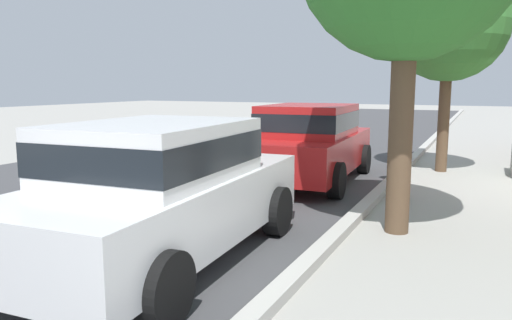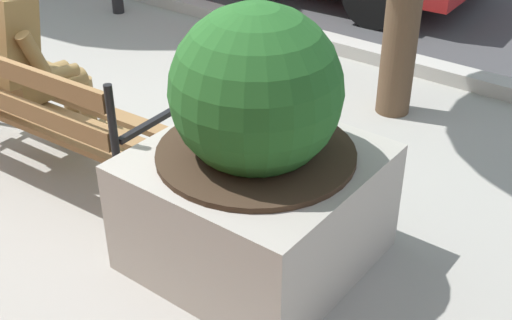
{
  "view_description": "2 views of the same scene",
  "coord_description": "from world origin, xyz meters",
  "px_view_note": "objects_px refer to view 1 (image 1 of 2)",
  "views": [
    {
      "loc": [
        -10.46,
        1.28,
        1.95
      ],
      "look_at": [
        -3.69,
        4.45,
        0.8
      ],
      "focal_mm": 34.42,
      "sensor_mm": 36.0,
      "label": 1
    },
    {
      "loc": [
        3.22,
        -2.1,
        2.32
      ],
      "look_at": [
        1.51,
        0.14,
        0.6
      ],
      "focal_mm": 46.94,
      "sensor_mm": 36.0,
      "label": 2
    }
  ],
  "objects_px": {
    "street_tree_down_street": "(449,24)",
    "parked_car_white": "(161,187)",
    "lamp_post": "(413,47)",
    "parked_car_red": "(310,141)"
  },
  "relations": [
    {
      "from": "parked_car_white",
      "to": "street_tree_down_street",
      "type": "bearing_deg",
      "value": -17.32
    },
    {
      "from": "street_tree_down_street",
      "to": "parked_car_red",
      "type": "distance_m",
      "value": 4.14
    },
    {
      "from": "street_tree_down_street",
      "to": "parked_car_white",
      "type": "height_order",
      "value": "street_tree_down_street"
    },
    {
      "from": "parked_car_red",
      "to": "lamp_post",
      "type": "height_order",
      "value": "lamp_post"
    },
    {
      "from": "street_tree_down_street",
      "to": "parked_car_white",
      "type": "xyz_separation_m",
      "value": [
        -7.44,
        2.32,
        -2.42
      ]
    },
    {
      "from": "lamp_post",
      "to": "parked_car_red",
      "type": "bearing_deg",
      "value": 66.13
    },
    {
      "from": "parked_car_red",
      "to": "lamp_post",
      "type": "xyz_separation_m",
      "value": [
        -0.9,
        -2.02,
        1.71
      ]
    },
    {
      "from": "parked_car_red",
      "to": "lamp_post",
      "type": "distance_m",
      "value": 2.8
    },
    {
      "from": "parked_car_white",
      "to": "lamp_post",
      "type": "xyz_separation_m",
      "value": [
        4.11,
        -2.02,
        1.71
      ]
    },
    {
      "from": "parked_car_red",
      "to": "street_tree_down_street",
      "type": "bearing_deg",
      "value": -43.63
    }
  ]
}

